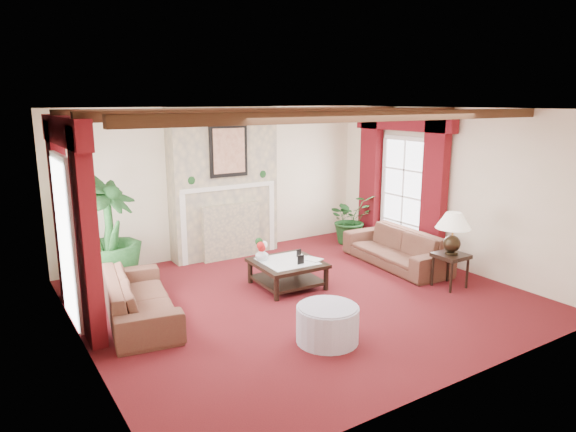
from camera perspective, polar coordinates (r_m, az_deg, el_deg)
floor at (r=7.58m, az=1.64°, el=-9.06°), size 6.00×6.00×0.00m
ceiling at (r=7.03m, az=1.79°, el=11.81°), size 6.00×6.00×0.00m
back_wall at (r=9.55m, az=-7.65°, el=3.82°), size 6.00×0.02×2.70m
left_wall at (r=6.07m, az=-22.42°, el=-2.21°), size 0.02×5.50×2.70m
right_wall at (r=9.19m, az=17.38°, el=3.00°), size 0.02×5.50×2.70m
ceiling_beams at (r=7.04m, az=1.78°, el=11.33°), size 6.00×3.00×0.12m
fireplace at (r=9.25m, az=-7.36°, el=11.95°), size 2.00×0.52×2.70m
french_door_left at (r=6.91m, az=-24.27°, el=5.95°), size 0.10×1.10×2.16m
french_door_right at (r=9.74m, az=13.05°, el=8.41°), size 0.10×1.10×2.16m
curtains_left at (r=6.90m, az=-23.68°, el=9.50°), size 0.20×2.40×2.55m
curtains_right at (r=9.65m, az=12.71°, el=10.88°), size 0.20×2.40×2.55m
sofa_left at (r=7.03m, az=-16.24°, el=-7.91°), size 2.22×1.24×0.79m
sofa_right at (r=9.10m, az=11.92°, el=-2.87°), size 2.18×0.95×0.81m
potted_palm at (r=8.26m, az=-19.15°, el=-4.39°), size 2.66×2.66×0.96m
small_plant at (r=10.35m, az=6.92°, el=-0.89°), size 1.09×1.17×0.78m
coffee_table at (r=7.95m, az=-0.07°, el=-6.44°), size 1.02×1.02×0.40m
side_table at (r=8.29m, az=17.54°, el=-5.78°), size 0.54×0.54×0.53m
ottoman at (r=6.24m, az=4.40°, el=-11.90°), size 0.75×0.75×0.44m
table_lamp at (r=8.12m, az=17.82°, el=-1.78°), size 0.52×0.52×0.66m
flower_vase at (r=7.91m, az=-2.93°, el=-4.27°), size 0.31×0.32×0.20m
book at (r=7.82m, az=2.28°, el=-4.09°), size 0.23×0.17×0.30m
photo_frame_a at (r=7.72m, az=1.43°, el=-4.90°), size 0.11×0.02×0.15m
photo_frame_b at (r=8.09m, az=1.21°, el=-4.15°), size 0.10×0.05×0.12m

